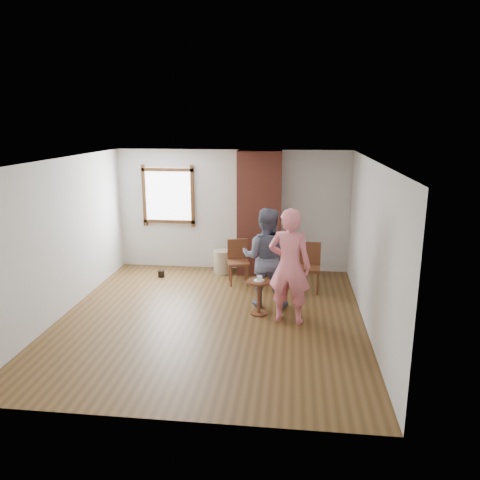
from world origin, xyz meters
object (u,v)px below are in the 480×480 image
(side_table, at_px, (259,292))
(man, at_px, (266,257))
(dining_chair_right, at_px, (309,264))
(stoneware_crock, at_px, (223,262))
(dining_chair_left, at_px, (238,259))
(person_pink, at_px, (289,266))

(side_table, height_order, man, man)
(dining_chair_right, bearing_deg, stoneware_crock, 156.27)
(stoneware_crock, relative_size, side_table, 0.83)
(dining_chair_left, bearing_deg, side_table, -84.07)
(dining_chair_left, height_order, man, man)
(dining_chair_left, relative_size, side_table, 1.46)
(dining_chair_left, bearing_deg, stoneware_crock, 111.61)
(dining_chair_right, xyz_separation_m, man, (-0.78, -0.82, 0.35))
(dining_chair_right, bearing_deg, dining_chair_left, 170.22)
(stoneware_crock, xyz_separation_m, side_table, (0.94, -2.14, 0.15))
(dining_chair_left, distance_m, side_table, 1.65)
(dining_chair_right, xyz_separation_m, side_table, (-0.86, -1.26, -0.12))
(stoneware_crock, distance_m, man, 2.07)
(person_pink, bearing_deg, stoneware_crock, -47.08)
(dining_chair_right, bearing_deg, person_pink, -101.44)
(dining_chair_left, relative_size, man, 0.50)
(dining_chair_left, distance_m, person_pink, 2.12)
(stoneware_crock, height_order, side_table, side_table)
(dining_chair_right, distance_m, person_pink, 1.60)
(dining_chair_right, relative_size, person_pink, 0.49)
(side_table, bearing_deg, person_pink, -25.12)
(side_table, bearing_deg, man, 79.56)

